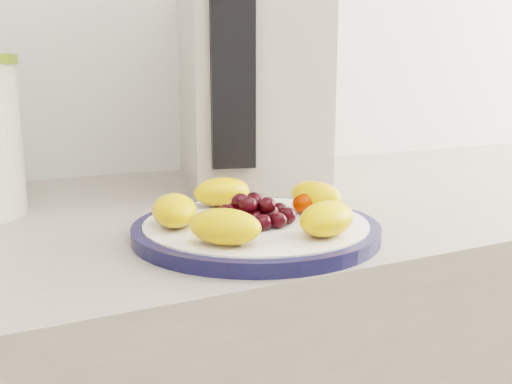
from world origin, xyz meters
name	(u,v)px	position (x,y,z in m)	size (l,w,h in m)	color
plate_rim	(256,230)	(0.09, 1.04, 0.91)	(0.27, 0.27, 0.01)	#13153B
plate_face	(256,229)	(0.09, 1.04, 0.91)	(0.24, 0.24, 0.02)	white
appliance_body	(248,76)	(0.22, 1.33, 1.07)	(0.20, 0.27, 0.34)	#BFB4A7
appliance_panel	(233,72)	(0.14, 1.20, 1.08)	(0.06, 0.02, 0.25)	black
fruit_plate	(256,208)	(0.09, 1.04, 0.93)	(0.23, 0.23, 0.03)	#FF9F24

